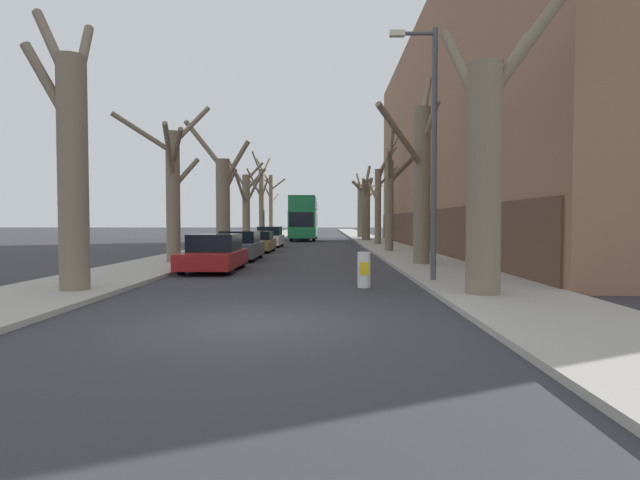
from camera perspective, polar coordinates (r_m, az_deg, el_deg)
ground_plane at (r=9.14m, az=-7.62°, el=-9.45°), size 300.00×300.00×0.00m
sidewalk_left at (r=59.29m, az=-5.98°, el=0.38°), size 3.37×120.00×0.12m
sidewalk_right at (r=59.04m, az=4.96°, el=0.38°), size 3.37×120.00×0.12m
building_facade_right at (r=34.81m, az=19.58°, el=11.47°), size 10.08×40.43×15.16m
street_tree_left_0 at (r=14.12m, az=-26.51°, el=8.20°), size 1.73×2.24×7.36m
street_tree_left_1 at (r=22.09m, az=-16.46°, el=5.82°), size 3.56×3.83×7.02m
street_tree_left_2 at (r=31.29m, az=-11.06°, el=4.72°), size 4.11×1.77×8.07m
street_tree_left_3 at (r=40.33m, az=-8.42°, el=4.22°), size 3.67×3.98×7.07m
street_tree_left_4 at (r=49.05m, az=-6.73°, el=4.55°), size 2.30×2.47×8.57m
street_tree_left_5 at (r=58.08m, az=-5.66°, el=4.33°), size 3.43×2.40×9.07m
street_tree_right_0 at (r=12.61m, az=18.50°, el=8.64°), size 2.78×2.65×7.59m
street_tree_right_1 at (r=20.86m, az=11.48°, el=7.02°), size 3.04×4.93×8.31m
street_tree_right_2 at (r=29.80m, az=8.18°, el=4.97°), size 2.72×3.29×7.27m
street_tree_right_3 at (r=38.76m, az=6.81°, el=4.72°), size 2.31×1.82×8.21m
street_tree_right_4 at (r=47.23m, az=5.27°, el=3.79°), size 2.08×2.28×7.19m
street_tree_right_5 at (r=55.84m, az=4.86°, el=3.85°), size 3.19×4.64×7.42m
double_decker_bus at (r=50.40m, az=-1.81°, el=2.74°), size 2.48×11.95×4.21m
parked_car_0 at (r=18.88m, az=-12.01°, el=-1.53°), size 1.89×4.12×1.37m
parked_car_1 at (r=24.18m, az=-9.18°, el=-0.70°), size 1.86×4.25×1.38m
parked_car_2 at (r=30.29m, az=-7.16°, el=-0.23°), size 1.88×4.10×1.26m
parked_car_3 at (r=36.65m, az=-5.78°, el=0.31°), size 1.80×4.54×1.47m
lamp_post at (r=15.20m, az=12.53°, el=10.94°), size 1.40×0.20×7.44m
traffic_bollard at (r=13.93m, az=5.05°, el=-3.41°), size 0.36×0.37×0.98m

